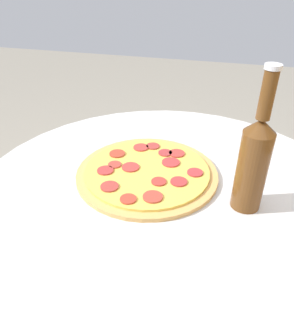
# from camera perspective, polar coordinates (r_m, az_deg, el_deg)

# --- Properties ---
(table) EXTENTS (0.89, 0.89, 0.77)m
(table) POSITION_cam_1_polar(r_m,az_deg,el_deg) (0.85, 2.93, -12.72)
(table) COLOR silver
(table) RESTS_ON ground_plane
(pizza) EXTENTS (0.34, 0.34, 0.02)m
(pizza) POSITION_cam_1_polar(r_m,az_deg,el_deg) (0.78, -0.00, -0.73)
(pizza) COLOR tan
(pizza) RESTS_ON table
(beer_bottle) EXTENTS (0.06, 0.06, 0.29)m
(beer_bottle) POSITION_cam_1_polar(r_m,az_deg,el_deg) (0.66, 18.09, 1.28)
(beer_bottle) COLOR #563314
(beer_bottle) RESTS_ON table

